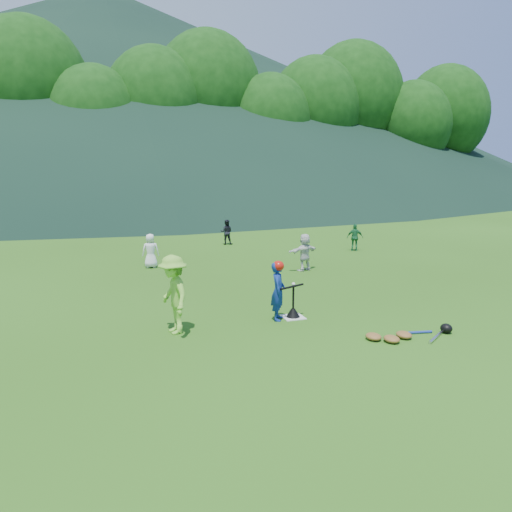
{
  "coord_description": "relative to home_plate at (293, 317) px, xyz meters",
  "views": [
    {
      "loc": [
        -4.02,
        -9.48,
        3.27
      ],
      "look_at": [
        0.0,
        2.5,
        0.9
      ],
      "focal_mm": 35.0,
      "sensor_mm": 36.0,
      "label": 1
    }
  ],
  "objects": [
    {
      "name": "home_plate",
      "position": [
        0.0,
        0.0,
        0.0
      ],
      "size": [
        0.45,
        0.45,
        0.02
      ],
      "primitive_type": "cube",
      "color": "silver",
      "rests_on": "ground"
    },
    {
      "name": "batter_gear",
      "position": [
        -0.33,
        -0.03,
        1.12
      ],
      "size": [
        0.72,
        0.28,
        0.6
      ],
      "color": "#B7160C",
      "rests_on": "ground"
    },
    {
      "name": "fielder_d",
      "position": [
        2.17,
        4.28,
        0.56
      ],
      "size": [
        1.11,
        0.64,
        1.15
      ],
      "primitive_type": "imported",
      "rotation": [
        0.0,
        0.0,
        3.44
      ],
      "color": "silver",
      "rests_on": "ground"
    },
    {
      "name": "fielder_b",
      "position": [
        1.21,
        9.86,
        0.49
      ],
      "size": [
        0.59,
        0.53,
        1.01
      ],
      "primitive_type": "imported",
      "rotation": [
        0.0,
        0.0,
        2.8
      ],
      "color": "black",
      "rests_on": "ground"
    },
    {
      "name": "equipment_pile",
      "position": [
        1.51,
        -1.85,
        0.06
      ],
      "size": [
        1.8,
        0.72,
        0.19
      ],
      "color": "olive",
      "rests_on": "ground"
    },
    {
      "name": "adult_coach",
      "position": [
        -2.57,
        -0.15,
        0.76
      ],
      "size": [
        0.72,
        1.07,
        1.54
      ],
      "primitive_type": "imported",
      "rotation": [
        0.0,
        0.0,
        -1.42
      ],
      "color": "#7EC93B",
      "rests_on": "ground"
    },
    {
      "name": "fielder_c",
      "position": [
        5.38,
        6.87,
        0.5
      ],
      "size": [
        0.65,
        0.47,
        1.02
      ],
      "primitive_type": "imported",
      "rotation": [
        0.0,
        0.0,
        2.73
      ],
      "color": "#227340",
      "rests_on": "ground"
    },
    {
      "name": "outfield_fence",
      "position": [
        0.0,
        28.0,
        0.69
      ],
      "size": [
        70.07,
        0.08,
        1.33
      ],
      "color": "gray",
      "rests_on": "ground"
    },
    {
      "name": "baseball",
      "position": [
        0.0,
        0.0,
        0.73
      ],
      "size": [
        0.08,
        0.08,
        0.08
      ],
      "primitive_type": "sphere",
      "color": "white",
      "rests_on": "batting_tee"
    },
    {
      "name": "batter_child",
      "position": [
        -0.36,
        -0.03,
        0.61
      ],
      "size": [
        0.46,
        0.54,
        1.24
      ],
      "primitive_type": "imported",
      "rotation": [
        0.0,
        0.0,
        1.14
      ],
      "color": "navy",
      "rests_on": "ground"
    },
    {
      "name": "fielder_a",
      "position": [
        -2.26,
        6.21,
        0.53
      ],
      "size": [
        0.57,
        0.4,
        1.08
      ],
      "primitive_type": "imported",
      "rotation": [
        0.0,
        0.0,
        3.02
      ],
      "color": "white",
      "rests_on": "ground"
    },
    {
      "name": "ground",
      "position": [
        0.0,
        0.0,
        -0.01
      ],
      "size": [
        120.0,
        120.0,
        0.0
      ],
      "primitive_type": "plane",
      "color": "#285212",
      "rests_on": "ground"
    },
    {
      "name": "batting_tee",
      "position": [
        0.0,
        0.0,
        0.12
      ],
      "size": [
        0.3,
        0.3,
        0.68
      ],
      "color": "black",
      "rests_on": "home_plate"
    },
    {
      "name": "distant_hills",
      "position": [
        -7.63,
        81.81,
        14.97
      ],
      "size": [
        155.0,
        140.0,
        32.0
      ],
      "color": "black",
      "rests_on": "ground"
    },
    {
      "name": "tree_line",
      "position": [
        0.2,
        33.83,
        8.2
      ],
      "size": [
        70.04,
        11.4,
        14.82
      ],
      "color": "#382314",
      "rests_on": "ground"
    }
  ]
}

